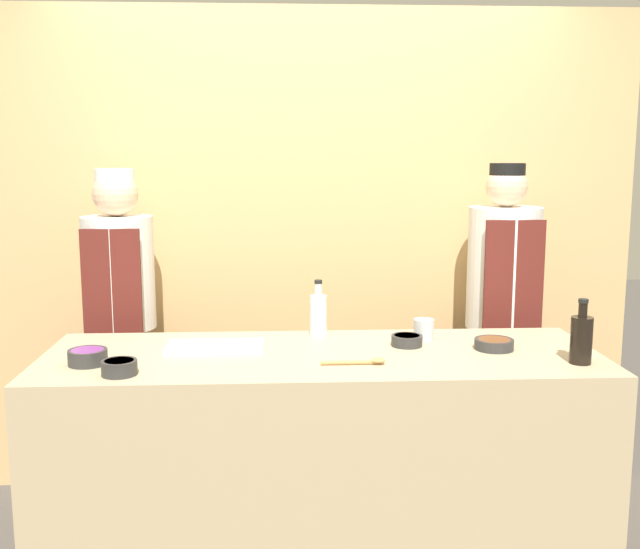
# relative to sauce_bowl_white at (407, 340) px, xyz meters

# --- Properties ---
(cabinet_wall) EXTENTS (3.26, 0.18, 2.40)m
(cabinet_wall) POSITION_rel_sauce_bowl_white_xyz_m (-0.34, 0.96, 0.23)
(cabinet_wall) COLOR tan
(cabinet_wall) RESTS_ON ground_plane
(counter) EXTENTS (2.12, 0.73, 0.94)m
(counter) POSITION_rel_sauce_bowl_white_xyz_m (-0.34, -0.09, -0.50)
(counter) COLOR tan
(counter) RESTS_ON ground_plane
(sauce_bowl_white) EXTENTS (0.12, 0.12, 0.04)m
(sauce_bowl_white) POSITION_rel_sauce_bowl_white_xyz_m (0.00, 0.00, 0.00)
(sauce_bowl_white) COLOR #2D2D2D
(sauce_bowl_white) RESTS_ON counter
(sauce_bowl_brown) EXTENTS (0.15, 0.15, 0.04)m
(sauce_bowl_brown) POSITION_rel_sauce_bowl_white_xyz_m (0.33, -0.07, -0.00)
(sauce_bowl_brown) COLOR #2D2D2D
(sauce_bowl_brown) RESTS_ON counter
(sauce_bowl_purple) EXTENTS (0.14, 0.14, 0.05)m
(sauce_bowl_purple) POSITION_rel_sauce_bowl_white_xyz_m (-1.19, -0.20, 0.01)
(sauce_bowl_purple) COLOR #2D2D2D
(sauce_bowl_purple) RESTS_ON counter
(sauce_bowl_yellow) EXTENTS (0.12, 0.12, 0.05)m
(sauce_bowl_yellow) POSITION_rel_sauce_bowl_white_xyz_m (-1.05, -0.34, 0.00)
(sauce_bowl_yellow) COLOR #2D2D2D
(sauce_bowl_yellow) RESTS_ON counter
(cutting_board) EXTENTS (0.37, 0.19, 0.02)m
(cutting_board) POSITION_rel_sauce_bowl_white_xyz_m (-0.75, -0.02, -0.01)
(cutting_board) COLOR white
(cutting_board) RESTS_ON counter
(bottle_clear) EXTENTS (0.07, 0.07, 0.24)m
(bottle_clear) POSITION_rel_sauce_bowl_white_xyz_m (-0.34, 0.18, 0.07)
(bottle_clear) COLOR silver
(bottle_clear) RESTS_ON counter
(bottle_soy) EXTENTS (0.08, 0.08, 0.24)m
(bottle_soy) POSITION_rel_sauce_bowl_white_xyz_m (0.59, -0.28, 0.07)
(bottle_soy) COLOR black
(bottle_soy) RESTS_ON counter
(cup_steel) EXTENTS (0.08, 0.08, 0.09)m
(cup_steel) POSITION_rel_sauce_bowl_white_xyz_m (0.08, 0.09, 0.02)
(cup_steel) COLOR #B7B7BC
(cup_steel) RESTS_ON counter
(wooden_spoon) EXTENTS (0.23, 0.04, 0.02)m
(wooden_spoon) POSITION_rel_sauce_bowl_white_xyz_m (-0.21, -0.26, -0.01)
(wooden_spoon) COLOR #B2844C
(wooden_spoon) RESTS_ON counter
(chef_left) EXTENTS (0.33, 0.33, 1.63)m
(chef_left) POSITION_rel_sauce_bowl_white_xyz_m (-1.25, 0.61, -0.08)
(chef_left) COLOR #28282D
(chef_left) RESTS_ON ground_plane
(chef_right) EXTENTS (0.34, 0.34, 1.65)m
(chef_right) POSITION_rel_sauce_bowl_white_xyz_m (0.56, 0.61, -0.07)
(chef_right) COLOR #28282D
(chef_right) RESTS_ON ground_plane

